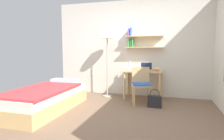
% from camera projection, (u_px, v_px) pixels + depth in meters
% --- Properties ---
extents(ground_plane, '(5.28, 5.28, 0.00)m').
position_uv_depth(ground_plane, '(114.00, 119.00, 3.52)').
color(ground_plane, brown).
extents(wall_back, '(4.40, 0.27, 2.60)m').
position_uv_depth(wall_back, '(134.00, 48.00, 5.31)').
color(wall_back, silver).
rests_on(wall_back, ground_plane).
extents(bed, '(0.97, 2.06, 0.54)m').
position_uv_depth(bed, '(46.00, 99.00, 4.05)').
color(bed, tan).
rests_on(bed, ground_plane).
extents(desk, '(0.97, 0.59, 0.73)m').
position_uv_depth(desk, '(143.00, 76.00, 5.00)').
color(desk, tan).
rests_on(desk, ground_plane).
extents(desk_chair, '(0.52, 0.48, 0.86)m').
position_uv_depth(desk_chair, '(141.00, 83.00, 4.50)').
color(desk_chair, tan).
rests_on(desk_chair, ground_plane).
extents(standing_lamp, '(0.38, 0.38, 1.79)m').
position_uv_depth(standing_lamp, '(107.00, 38.00, 5.11)').
color(standing_lamp, '#B2A893').
rests_on(standing_lamp, ground_plane).
extents(laptop, '(0.32, 0.23, 0.22)m').
position_uv_depth(laptop, '(146.00, 68.00, 5.00)').
color(laptop, '#B7BABF').
rests_on(laptop, desk).
extents(water_bottle, '(0.06, 0.06, 0.23)m').
position_uv_depth(water_bottle, '(129.00, 66.00, 5.11)').
color(water_bottle, silver).
rests_on(water_bottle, desk).
extents(book_stack, '(0.17, 0.24, 0.08)m').
position_uv_depth(book_stack, '(156.00, 69.00, 4.88)').
color(book_stack, '#D13D38').
rests_on(book_stack, desk).
extents(handbag, '(0.30, 0.13, 0.41)m').
position_uv_depth(handbag, '(155.00, 101.00, 4.25)').
color(handbag, '#232328').
rests_on(handbag, ground_plane).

